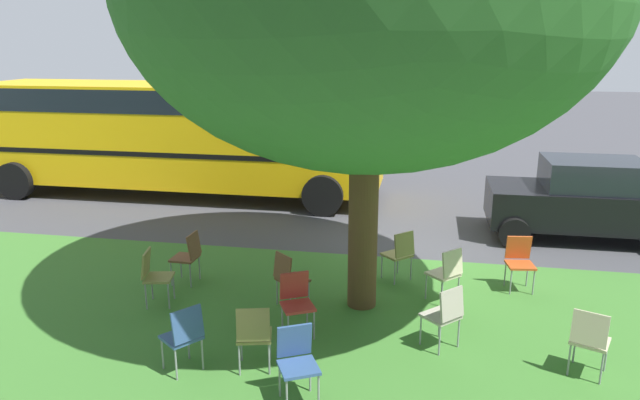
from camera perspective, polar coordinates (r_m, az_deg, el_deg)
name	(u,v)px	position (r m, az deg, el deg)	size (l,w,h in m)	color
ground	(409,255)	(11.22, 8.77, -5.36)	(80.00, 80.00, 0.00)	#424247
grass_verge	(401,336)	(8.30, 7.95, -13.09)	(48.00, 6.00, 0.01)	#3D752D
chair_0	(445,312)	(7.86, 12.18, -10.76)	(0.59, 0.59, 0.88)	#ADA393
chair_1	(519,259)	(10.00, 19.02, -5.50)	(0.47, 0.48, 0.88)	#C64C1E
chair_2	(154,273)	(9.26, -16.02, -6.91)	(0.50, 0.49, 0.88)	olive
chair_3	(289,276)	(8.82, -3.10, -7.45)	(0.59, 0.59, 0.88)	brown
chair_4	(296,299)	(8.07, -2.34, -9.70)	(0.56, 0.57, 0.88)	#B7332D
chair_5	(184,334)	(7.38, -13.24, -12.66)	(0.58, 0.58, 0.88)	#335184
chair_6	(590,338)	(7.80, 24.98, -12.16)	(0.54, 0.55, 0.88)	beige
chair_7	(254,333)	(7.25, -6.51, -12.84)	(0.50, 0.51, 0.88)	olive
chair_8	(297,358)	(6.71, -2.29, -15.25)	(0.56, 0.56, 0.88)	#335184
chair_9	(447,271)	(9.20, 12.35, -6.82)	(0.59, 0.59, 0.88)	beige
chair_10	(189,254)	(9.92, -12.80, -5.18)	(0.44, 0.43, 0.88)	brown
chair_11	(400,252)	(9.86, 7.85, -5.06)	(0.59, 0.59, 0.88)	olive
parked_car	(585,199)	(12.94, 24.57, 0.10)	(3.70, 1.92, 1.65)	black
school_bus	(179,128)	(15.52, -13.65, 6.89)	(10.40, 2.80, 2.88)	yellow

